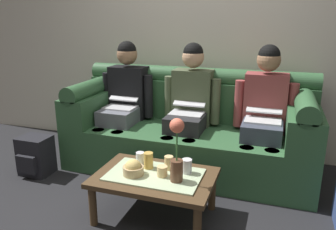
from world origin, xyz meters
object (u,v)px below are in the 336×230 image
at_px(couch, 189,131).
at_px(backpack_left, 35,156).
at_px(person_right, 264,109).
at_px(coffee_table, 155,180).
at_px(flower_vase, 177,151).
at_px(cup_far_center, 140,158).
at_px(cup_near_right, 162,171).
at_px(cup_far_right, 169,163).
at_px(snack_bowl, 133,169).
at_px(cup_far_left, 148,160).
at_px(cup_near_left, 187,166).
at_px(person_left, 125,97).
at_px(person_middle, 190,103).

xyz_separation_m(couch, backpack_left, (-1.33, -0.65, -0.19)).
bearing_deg(person_right, backpack_left, -162.26).
xyz_separation_m(coffee_table, flower_vase, (0.18, -0.05, 0.28)).
relative_size(coffee_table, cup_far_center, 9.01).
xyz_separation_m(person_right, cup_near_right, (-0.63, -0.97, -0.27)).
distance_m(person_right, cup_far_right, 1.08).
relative_size(person_right, cup_far_center, 12.69).
distance_m(cup_far_center, backpack_left, 1.20).
distance_m(snack_bowl, cup_far_left, 0.15).
height_order(flower_vase, cup_near_left, flower_vase).
relative_size(flower_vase, cup_near_right, 5.99).
relative_size(person_left, backpack_left, 3.29).
distance_m(person_left, cup_far_right, 1.17).
distance_m(couch, snack_bowl, 1.03).
xyz_separation_m(person_middle, cup_far_right, (0.07, -0.84, -0.25)).
xyz_separation_m(couch, person_middle, (-0.00, -0.00, 0.29)).
bearing_deg(cup_far_left, person_left, 125.14).
bearing_deg(coffee_table, cup_near_right, -12.19).
relative_size(couch, cup_far_right, 22.52).
xyz_separation_m(couch, cup_near_right, (0.06, -0.97, 0.02)).
relative_size(person_middle, flower_vase, 2.69).
relative_size(person_right, cup_far_right, 11.78).
bearing_deg(cup_far_center, person_middle, 78.67).
bearing_deg(cup_near_right, person_right, 56.92).
height_order(person_middle, cup_far_left, person_middle).
distance_m(snack_bowl, cup_far_right, 0.27).
xyz_separation_m(flower_vase, cup_near_right, (-0.12, 0.03, -0.19)).
height_order(coffee_table, cup_far_left, cup_far_left).
bearing_deg(snack_bowl, coffee_table, 22.72).
bearing_deg(person_left, coffee_table, -53.92).
bearing_deg(flower_vase, snack_bowl, -178.13).
height_order(coffee_table, cup_far_center, cup_far_center).
bearing_deg(person_middle, person_left, 180.00).
relative_size(person_right, cup_near_right, 16.09).
height_order(person_middle, backpack_left, person_middle).
bearing_deg(person_right, coffee_table, -126.08).
distance_m(cup_near_right, backpack_left, 1.45).
bearing_deg(flower_vase, cup_near_right, 163.57).
height_order(person_right, cup_near_left, person_right).
bearing_deg(person_middle, flower_vase, -79.66).
xyz_separation_m(couch, cup_far_center, (-0.17, -0.83, 0.03)).
xyz_separation_m(cup_near_right, cup_far_center, (-0.23, 0.14, 0.01)).
bearing_deg(backpack_left, cup_far_left, -10.18).
distance_m(person_left, coffee_table, 1.23).
relative_size(couch, cup_far_left, 18.96).
height_order(couch, cup_near_right, couch).
bearing_deg(cup_near_left, snack_bowl, -157.02).
bearing_deg(backpack_left, cup_near_right, -12.82).
height_order(person_left, cup_near_right, person_left).
height_order(coffee_table, cup_near_right, cup_near_right).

